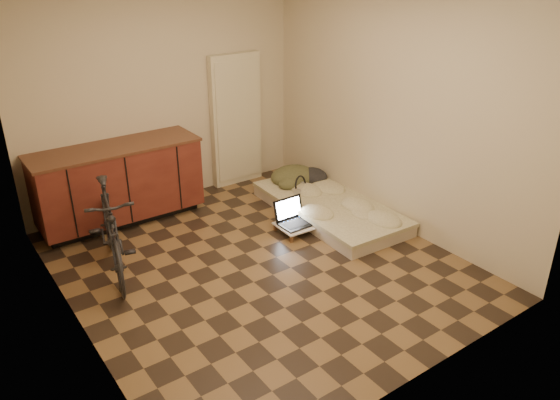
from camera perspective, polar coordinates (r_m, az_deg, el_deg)
room_shell at (r=4.95m, az=-2.51°, el=6.27°), size 3.50×4.00×2.60m
cabinets at (r=6.39m, az=-16.50°, el=1.66°), size 1.84×0.62×0.91m
appliance_panel at (r=7.14m, az=-4.62°, el=8.29°), size 0.70×0.10×1.70m
bicycle at (r=5.39m, az=-17.30°, el=-2.60°), size 0.79×1.58×0.98m
futon at (r=6.47m, az=5.15°, el=-0.80°), size 1.03×2.00×0.17m
clothing_pile at (r=6.97m, az=1.94°, el=3.11°), size 0.65×0.55×0.25m
headphones at (r=6.65m, az=2.16°, el=1.65°), size 0.34×0.33×0.18m
lap_desk at (r=6.09m, az=2.41°, el=-2.45°), size 0.60×0.40×0.10m
laptop at (r=6.05m, az=1.49°, el=-1.95°), size 0.38×0.34×0.26m
mouse at (r=6.18m, az=3.98°, el=-1.74°), size 0.10×0.12×0.04m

